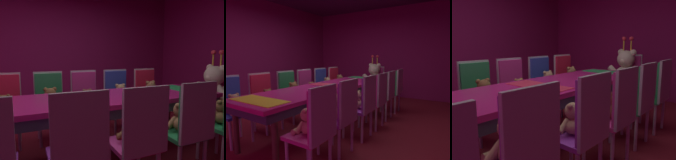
# 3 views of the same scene
# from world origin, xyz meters

# --- Properties ---
(ground_plane) EXTENTS (7.90, 7.90, 0.00)m
(ground_plane) POSITION_xyz_m (0.00, 0.00, 0.00)
(ground_plane) COLOR maroon
(wall_back) EXTENTS (5.20, 0.12, 2.80)m
(wall_back) POSITION_xyz_m (0.00, 3.20, 1.40)
(wall_back) COLOR #8C1959
(wall_back) RESTS_ON ground_plane
(banquet_table) EXTENTS (0.90, 3.49, 0.75)m
(banquet_table) POSITION_xyz_m (0.00, 0.00, 0.66)
(banquet_table) COLOR #C61E72
(banquet_table) RESTS_ON ground_plane
(chair_left_2) EXTENTS (0.42, 0.41, 0.98)m
(chair_left_2) POSITION_xyz_m (-0.82, -0.26, 0.60)
(chair_left_2) COLOR #268C4C
(chair_left_2) RESTS_ON ground_plane
(teddy_left_2) EXTENTS (0.26, 0.34, 0.32)m
(teddy_left_2) POSITION_xyz_m (-0.67, -0.26, 0.60)
(teddy_left_2) COLOR brown
(teddy_left_2) RESTS_ON chair_left_2
(chair_left_3) EXTENTS (0.42, 0.41, 0.98)m
(chair_left_3) POSITION_xyz_m (-0.83, 0.28, 0.60)
(chair_left_3) COLOR #CC338C
(chair_left_3) RESTS_ON ground_plane
(teddy_left_3) EXTENTS (0.21, 0.27, 0.26)m
(teddy_left_3) POSITION_xyz_m (-0.68, 0.28, 0.57)
(teddy_left_3) COLOR olive
(teddy_left_3) RESTS_ON chair_left_3
(chair_left_4) EXTENTS (0.42, 0.41, 0.98)m
(chair_left_4) POSITION_xyz_m (-0.81, 0.83, 0.60)
(chair_left_4) COLOR #2D47B2
(chair_left_4) RESTS_ON ground_plane
(teddy_left_4) EXTENTS (0.25, 0.33, 0.31)m
(teddy_left_4) POSITION_xyz_m (-0.66, 0.83, 0.59)
(teddy_left_4) COLOR tan
(teddy_left_4) RESTS_ON chair_left_4
(chair_left_5) EXTENTS (0.42, 0.41, 0.98)m
(chair_left_5) POSITION_xyz_m (-0.82, 1.42, 0.60)
(chair_left_5) COLOR red
(chair_left_5) RESTS_ON ground_plane
(teddy_left_5) EXTENTS (0.27, 0.35, 0.33)m
(teddy_left_5) POSITION_xyz_m (-0.67, 1.42, 0.60)
(teddy_left_5) COLOR #9E7247
(teddy_left_5) RESTS_ON chair_left_5
(chair_right_1) EXTENTS (0.42, 0.41, 0.98)m
(chair_right_1) POSITION_xyz_m (0.81, -0.86, 0.60)
(chair_right_1) COLOR purple
(chair_right_1) RESTS_ON ground_plane
(teddy_right_1) EXTENTS (0.26, 0.34, 0.32)m
(teddy_right_1) POSITION_xyz_m (0.66, -0.86, 0.60)
(teddy_right_1) COLOR tan
(teddy_right_1) RESTS_ON chair_right_1
(chair_right_2) EXTENTS (0.42, 0.41, 0.98)m
(chair_right_2) POSITION_xyz_m (0.82, -0.25, 0.60)
(chair_right_2) COLOR purple
(chair_right_2) RESTS_ON ground_plane
(teddy_right_2) EXTENTS (0.23, 0.29, 0.28)m
(teddy_right_2) POSITION_xyz_m (0.68, -0.25, 0.58)
(teddy_right_2) COLOR tan
(teddy_right_2) RESTS_ON chair_right_2
(chair_right_3) EXTENTS (0.42, 0.41, 0.98)m
(chair_right_3) POSITION_xyz_m (0.83, 0.27, 0.60)
(chair_right_3) COLOR #CC338C
(chair_right_3) RESTS_ON ground_plane
(teddy_right_3) EXTENTS (0.22, 0.28, 0.26)m
(teddy_right_3) POSITION_xyz_m (0.69, 0.27, 0.57)
(teddy_right_3) COLOR brown
(teddy_right_3) RESTS_ON chair_right_3
(chair_right_4) EXTENTS (0.42, 0.41, 0.98)m
(chair_right_4) POSITION_xyz_m (0.81, 0.84, 0.60)
(chair_right_4) COLOR #268C4C
(chair_right_4) RESTS_ON ground_plane
(teddy_right_4) EXTENTS (0.24, 0.32, 0.30)m
(teddy_right_4) POSITION_xyz_m (0.67, 0.84, 0.59)
(teddy_right_4) COLOR #9E7247
(teddy_right_4) RESTS_ON chair_right_4
(chair_right_5) EXTENTS (0.42, 0.41, 0.98)m
(chair_right_5) POSITION_xyz_m (0.82, 1.41, 0.60)
(chair_right_5) COLOR #268C4C
(chair_right_5) RESTS_ON ground_plane
(teddy_right_5) EXTENTS (0.23, 0.29, 0.28)m
(teddy_right_5) POSITION_xyz_m (0.68, 1.41, 0.58)
(teddy_right_5) COLOR olive
(teddy_right_5) RESTS_ON chair_right_5
(throne_chair) EXTENTS (0.41, 0.42, 0.98)m
(throne_chair) POSITION_xyz_m (0.00, 2.29, 0.60)
(throne_chair) COLOR #CC338C
(throne_chair) RESTS_ON ground_plane
(king_teddy_bear) EXTENTS (0.66, 0.51, 0.85)m
(king_teddy_bear) POSITION_xyz_m (0.00, 2.12, 0.73)
(king_teddy_bear) COLOR beige
(king_teddy_bear) RESTS_ON throne_chair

